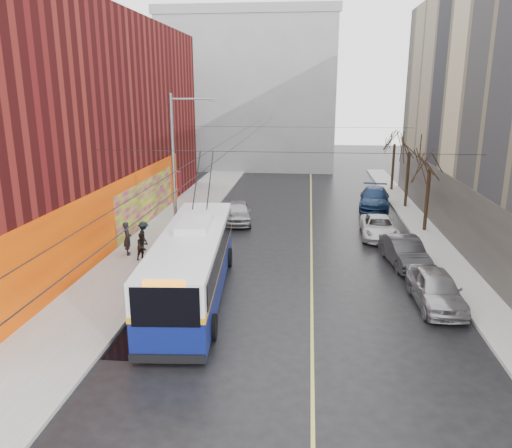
{
  "coord_description": "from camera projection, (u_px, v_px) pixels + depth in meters",
  "views": [
    {
      "loc": [
        1.16,
        -17.01,
        9.19
      ],
      "look_at": [
        -1.34,
        6.82,
        2.71
      ],
      "focal_mm": 35.0,
      "sensor_mm": 36.0,
      "label": 1
    }
  ],
  "objects": [
    {
      "name": "tree_far",
      "position": [
        395.0,
        135.0,
        45.4
      ],
      "size": [
        3.2,
        3.2,
        6.57
      ],
      "color": "black",
      "rests_on": "ground"
    },
    {
      "name": "building_far",
      "position": [
        251.0,
        91.0,
        60.29
      ],
      "size": [
        20.5,
        12.1,
        18.0
      ],
      "color": "gray",
      "rests_on": "ground"
    },
    {
      "name": "parked_car_c",
      "position": [
        379.0,
        227.0,
        31.89
      ],
      "size": [
        2.43,
        4.95,
        1.35
      ],
      "primitive_type": "imported",
      "rotation": [
        0.0,
        0.0,
        -0.04
      ],
      "color": "silver",
      "rests_on": "ground"
    },
    {
      "name": "following_car",
      "position": [
        238.0,
        212.0,
        35.41
      ],
      "size": [
        2.43,
        4.71,
        1.53
      ],
      "primitive_type": "imported",
      "rotation": [
        0.0,
        0.0,
        0.14
      ],
      "color": "#99999D",
      "rests_on": "ground"
    },
    {
      "name": "pigeons_flying",
      "position": [
        241.0,
        135.0,
        27.69
      ],
      "size": [
        3.42,
        4.1,
        1.49
      ],
      "color": "slate"
    },
    {
      "name": "ground",
      "position": [
        272.0,
        341.0,
        18.84
      ],
      "size": [
        140.0,
        140.0,
        0.0
      ],
      "primitive_type": "plane",
      "color": "black",
      "rests_on": "ground"
    },
    {
      "name": "tree_near",
      "position": [
        431.0,
        157.0,
        32.0
      ],
      "size": [
        3.2,
        3.2,
        6.4
      ],
      "color": "black",
      "rests_on": "ground"
    },
    {
      "name": "pedestrian_a",
      "position": [
        127.0,
        238.0,
        28.01
      ],
      "size": [
        0.68,
        0.81,
        1.9
      ],
      "primitive_type": "imported",
      "rotation": [
        0.0,
        0.0,
        1.96
      ],
      "color": "black",
      "rests_on": "sidewalk_left"
    },
    {
      "name": "streetlight_pole",
      "position": [
        176.0,
        170.0,
        27.8
      ],
      "size": [
        2.65,
        0.6,
        9.0
      ],
      "color": "slate",
      "rests_on": "ground"
    },
    {
      "name": "parked_car_d",
      "position": [
        374.0,
        198.0,
        39.73
      ],
      "size": [
        2.99,
        5.87,
        1.63
      ],
      "primitive_type": "imported",
      "rotation": [
        0.0,
        0.0,
        -0.13
      ],
      "color": "#15294C",
      "rests_on": "ground"
    },
    {
      "name": "puddle",
      "position": [
        144.0,
        338.0,
        19.02
      ],
      "size": [
        2.13,
        3.34,
        0.01
      ],
      "primitive_type": "cube",
      "color": "black",
      "rests_on": "ground"
    },
    {
      "name": "tree_mid",
      "position": [
        410.0,
        142.0,
        38.65
      ],
      "size": [
        3.2,
        3.2,
        6.68
      ],
      "color": "black",
      "rests_on": "ground"
    },
    {
      "name": "parked_car_b",
      "position": [
        405.0,
        252.0,
        26.78
      ],
      "size": [
        2.23,
        4.77,
        1.51
      ],
      "primitive_type": "imported",
      "rotation": [
        0.0,
        0.0,
        0.14
      ],
      "color": "#2C2B2E",
      "rests_on": "ground"
    },
    {
      "name": "parked_car_a",
      "position": [
        436.0,
        289.0,
        21.73
      ],
      "size": [
        2.05,
        4.69,
        1.57
      ],
      "primitive_type": "imported",
      "rotation": [
        0.0,
        0.0,
        0.04
      ],
      "color": "#9C9BA0",
      "rests_on": "ground"
    },
    {
      "name": "building_left",
      "position": [
        41.0,
        125.0,
        32.07
      ],
      "size": [
        12.11,
        36.0,
        14.0
      ],
      "color": "#501010",
      "rests_on": "ground"
    },
    {
      "name": "trolleybus",
      "position": [
        193.0,
        262.0,
        22.5
      ],
      "size": [
        3.66,
        12.6,
        5.9
      ],
      "rotation": [
        0.0,
        0.0,
        0.08
      ],
      "color": "#0B1456",
      "rests_on": "ground"
    },
    {
      "name": "pedestrian_c",
      "position": [
        144.0,
        236.0,
        28.84
      ],
      "size": [
        1.06,
        1.26,
        1.7
      ],
      "primitive_type": "imported",
      "rotation": [
        0.0,
        0.0,
        2.05
      ],
      "color": "black",
      "rests_on": "sidewalk_left"
    },
    {
      "name": "lane_line",
      "position": [
        311.0,
        237.0,
        32.13
      ],
      "size": [
        0.12,
        50.0,
        0.01
      ],
      "primitive_type": "cube",
      "color": "#BFB74C",
      "rests_on": "ground"
    },
    {
      "name": "sidewalk_left",
      "position": [
        159.0,
        240.0,
        31.15
      ],
      "size": [
        4.0,
        60.0,
        0.15
      ],
      "primitive_type": "cube",
      "color": "gray",
      "rests_on": "ground"
    },
    {
      "name": "sidewalk_right",
      "position": [
        439.0,
        249.0,
        29.44
      ],
      "size": [
        2.0,
        60.0,
        0.15
      ],
      "primitive_type": "cube",
      "color": "gray",
      "rests_on": "ground"
    },
    {
      "name": "pedestrian_b",
      "position": [
        142.0,
        246.0,
        27.24
      ],
      "size": [
        0.9,
        0.94,
        1.52
      ],
      "primitive_type": "imported",
      "rotation": [
        0.0,
        0.0,
        0.96
      ],
      "color": "black",
      "rests_on": "sidewalk_left"
    },
    {
      "name": "catenary_wires",
      "position": [
        250.0,
        137.0,
        31.65
      ],
      "size": [
        18.0,
        60.0,
        0.22
      ],
      "color": "black"
    }
  ]
}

